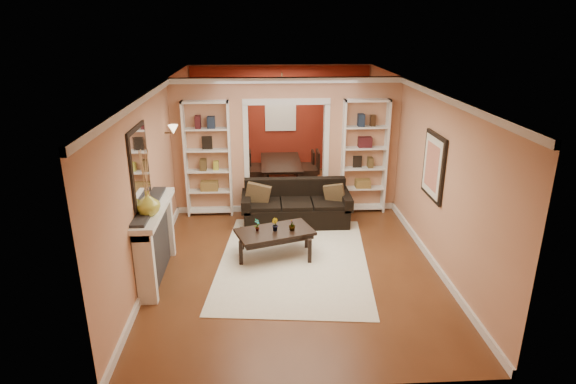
{
  "coord_description": "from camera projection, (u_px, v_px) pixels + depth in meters",
  "views": [
    {
      "loc": [
        -0.49,
        -8.15,
        3.74
      ],
      "look_at": [
        -0.08,
        -0.8,
        1.09
      ],
      "focal_mm": 30.0,
      "sensor_mm": 36.0,
      "label": 1
    }
  ],
  "objects": [
    {
      "name": "sofa",
      "position": [
        296.0,
        204.0,
        9.24
      ],
      "size": [
        2.08,
        0.9,
        0.81
      ],
      "primitive_type": "cube",
      "color": "black",
      "rests_on": "floor"
    },
    {
      "name": "chandelier",
      "position": [
        283.0,
        101.0,
        10.8
      ],
      "size": [
        0.5,
        0.5,
        0.3
      ],
      "primitive_type": "cube",
      "color": "#402E1D",
      "rests_on": "ceiling"
    },
    {
      "name": "coffee_table",
      "position": [
        275.0,
        243.0,
        7.99
      ],
      "size": [
        1.38,
        1.02,
        0.47
      ],
      "primitive_type": "cube",
      "rotation": [
        0.0,
        0.0,
        0.33
      ],
      "color": "black",
      "rests_on": "floor"
    },
    {
      "name": "mirror",
      "position": [
        139.0,
        165.0,
        6.81
      ],
      "size": [
        0.03,
        0.95,
        1.1
      ],
      "primitive_type": "cube",
      "color": "silver",
      "rests_on": "wall_left"
    },
    {
      "name": "dining_chair_sw",
      "position": [
        259.0,
        166.0,
        11.64
      ],
      "size": [
        0.46,
        0.46,
        0.79
      ],
      "primitive_type": "cube",
      "rotation": [
        0.0,
        0.0,
        1.78
      ],
      "color": "black",
      "rests_on": "floor"
    },
    {
      "name": "area_rug",
      "position": [
        294.0,
        260.0,
        7.9
      ],
      "size": [
        2.72,
        3.57,
        0.01
      ],
      "primitive_type": "cube",
      "rotation": [
        0.0,
        0.0,
        -0.1
      ],
      "color": "white",
      "rests_on": "floor"
    },
    {
      "name": "vase",
      "position": [
        148.0,
        203.0,
        6.68
      ],
      "size": [
        0.41,
        0.41,
        0.35
      ],
      "primitive_type": "imported",
      "rotation": [
        0.0,
        0.0,
        0.28
      ],
      "color": "gold",
      "rests_on": "fireplace"
    },
    {
      "name": "bookshelf_left",
      "position": [
        208.0,
        159.0,
        9.44
      ],
      "size": [
        0.9,
        0.3,
        2.3
      ],
      "primitive_type": "cube",
      "color": "white",
      "rests_on": "floor"
    },
    {
      "name": "dining_table",
      "position": [
        282.0,
        173.0,
        11.42
      ],
      "size": [
        1.67,
        0.93,
        0.59
      ],
      "primitive_type": "imported",
      "rotation": [
        0.0,
        0.0,
        1.57
      ],
      "color": "black",
      "rests_on": "floor"
    },
    {
      "name": "wall_back",
      "position": [
        280.0,
        119.0,
        12.24
      ],
      "size": [
        8.0,
        0.0,
        8.0
      ],
      "primitive_type": "plane",
      "rotation": [
        1.57,
        0.0,
        0.0
      ],
      "color": "tan",
      "rests_on": "ground"
    },
    {
      "name": "bookshelf_right",
      "position": [
        364.0,
        157.0,
        9.6
      ],
      "size": [
        0.9,
        0.3,
        2.3
      ],
      "primitive_type": "cube",
      "color": "white",
      "rests_on": "floor"
    },
    {
      "name": "framed_art",
      "position": [
        433.0,
        166.0,
        7.6
      ],
      "size": [
        0.04,
        0.85,
        1.05
      ],
      "primitive_type": "cube",
      "color": "black",
      "rests_on": "wall_right"
    },
    {
      "name": "dining_window",
      "position": [
        281.0,
        112.0,
        12.11
      ],
      "size": [
        0.78,
        0.03,
        0.98
      ],
      "primitive_type": "cube",
      "color": "#8CA5CC",
      "rests_on": "wall_back"
    },
    {
      "name": "wall_left",
      "position": [
        161.0,
        165.0,
        8.37
      ],
      "size": [
        0.0,
        8.0,
        8.0
      ],
      "primitive_type": "plane",
      "rotation": [
        1.57,
        0.0,
        1.57
      ],
      "color": "tan",
      "rests_on": "ground"
    },
    {
      "name": "pillow_right",
      "position": [
        335.0,
        194.0,
        9.2
      ],
      "size": [
        0.39,
        0.22,
        0.38
      ],
      "primitive_type": "cube",
      "rotation": [
        0.0,
        0.0,
        -0.31
      ],
      "color": "brown",
      "rests_on": "sofa"
    },
    {
      "name": "fireplace",
      "position": [
        157.0,
        242.0,
        7.23
      ],
      "size": [
        0.32,
        1.7,
        1.16
      ],
      "primitive_type": "cube",
      "color": "white",
      "rests_on": "floor"
    },
    {
      "name": "dining_chair_nw",
      "position": [
        259.0,
        171.0,
        11.05
      ],
      "size": [
        0.5,
        0.5,
        0.93
      ],
      "primitive_type": "cube",
      "rotation": [
        0.0,
        0.0,
        1.67
      ],
      "color": "black",
      "rests_on": "floor"
    },
    {
      "name": "wall_right",
      "position": [
        415.0,
        161.0,
        8.61
      ],
      "size": [
        0.0,
        8.0,
        8.0
      ],
      "primitive_type": "plane",
      "rotation": [
        1.57,
        0.0,
        -1.57
      ],
      "color": "tan",
      "rests_on": "ground"
    },
    {
      "name": "ceiling",
      "position": [
        290.0,
        85.0,
        8.03
      ],
      "size": [
        8.0,
        8.0,
        0.0
      ],
      "primitive_type": "plane",
      "rotation": [
        3.14,
        0.0,
        0.0
      ],
      "color": "white",
      "rests_on": "ground"
    },
    {
      "name": "plant_left",
      "position": [
        257.0,
        225.0,
        7.86
      ],
      "size": [
        0.12,
        0.13,
        0.21
      ],
      "primitive_type": "imported",
      "rotation": [
        0.0,
        0.0,
        1.08
      ],
      "color": "#336626",
      "rests_on": "coffee_table"
    },
    {
      "name": "pillow_left",
      "position": [
        258.0,
        194.0,
        9.1
      ],
      "size": [
        0.47,
        0.19,
        0.45
      ],
      "primitive_type": "cube",
      "rotation": [
        0.0,
        0.0,
        -0.13
      ],
      "color": "brown",
      "rests_on": "sofa"
    },
    {
      "name": "wall_sconce",
      "position": [
        170.0,
        131.0,
        8.73
      ],
      "size": [
        0.18,
        0.18,
        0.22
      ],
      "primitive_type": "cube",
      "color": "#FFE0A5",
      "rests_on": "wall_left"
    },
    {
      "name": "wall_front",
      "position": [
        314.0,
        277.0,
        4.73
      ],
      "size": [
        8.0,
        0.0,
        8.0
      ],
      "primitive_type": "plane",
      "rotation": [
        -1.57,
        0.0,
        0.0
      ],
      "color": "tan",
      "rests_on": "ground"
    },
    {
      "name": "plant_center",
      "position": [
        275.0,
        225.0,
        7.87
      ],
      "size": [
        0.14,
        0.15,
        0.21
      ],
      "primitive_type": "imported",
      "rotation": [
        0.0,
        0.0,
        2.08
      ],
      "color": "#336626",
      "rests_on": "coffee_table"
    },
    {
      "name": "floor",
      "position": [
        290.0,
        233.0,
        8.94
      ],
      "size": [
        8.0,
        8.0,
        0.0
      ],
      "primitive_type": "plane",
      "color": "brown",
      "rests_on": "ground"
    },
    {
      "name": "plant_right",
      "position": [
        292.0,
        225.0,
        7.89
      ],
      "size": [
        0.15,
        0.15,
        0.2
      ],
      "primitive_type": "imported",
      "rotation": [
        0.0,
        0.0,
        4.23
      ],
      "color": "#336626",
      "rests_on": "coffee_table"
    },
    {
      "name": "partition_wall",
      "position": [
        286.0,
        146.0,
        9.61
      ],
      "size": [
        4.5,
        0.15,
        2.7
      ],
      "primitive_type": "cube",
      "color": "tan",
      "rests_on": "floor"
    },
    {
      "name": "dining_chair_se",
      "position": [
        304.0,
        166.0,
        11.7
      ],
      "size": [
        0.38,
        0.38,
        0.77
      ],
      "primitive_type": "cube",
      "rotation": [
        0.0,
        0.0,
        -1.57
      ],
      "color": "black",
      "rests_on": "floor"
    },
    {
      "name": "red_back_panel",
      "position": [
        281.0,
        120.0,
        12.23
      ],
      "size": [
        4.44,
        0.04,
        2.64
      ],
      "primitive_type": "cube",
      "color": "maroon",
      "rests_on": "floor"
    },
    {
      "name": "dining_chair_ne",
      "position": [
        307.0,
        170.0,
        11.11
      ],
      "size": [
        0.58,
        0.58,
        0.94
      ],
      "primitive_type": "cube",
      "rotation": [
        0.0,
        0.0,
        -1.88
      ],
      "color": "black",
      "rests_on": "floor"
    }
  ]
}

